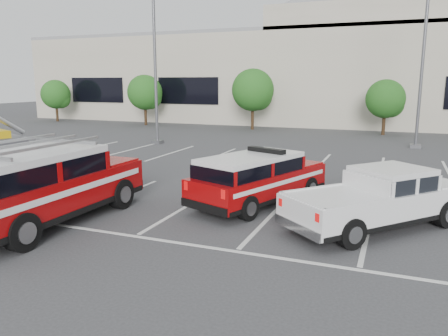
# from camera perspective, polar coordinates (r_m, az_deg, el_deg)

# --- Properties ---
(ground) EXTENTS (120.00, 120.00, 0.00)m
(ground) POSITION_cam_1_polar(r_m,az_deg,el_deg) (13.66, -4.95, -5.07)
(ground) COLOR #353538
(ground) RESTS_ON ground
(stall_markings) EXTENTS (23.00, 15.00, 0.01)m
(stall_markings) POSITION_cam_1_polar(r_m,az_deg,el_deg) (17.66, 1.58, -1.25)
(stall_markings) COLOR silver
(stall_markings) RESTS_ON ground
(convention_building) EXTENTS (60.00, 16.99, 13.20)m
(convention_building) POSITION_cam_1_polar(r_m,az_deg,el_deg) (43.95, 14.49, 12.06)
(convention_building) COLOR beige
(convention_building) RESTS_ON ground
(tree_far_left) EXTENTS (2.77, 2.77, 3.99)m
(tree_far_left) POSITION_cam_1_polar(r_m,az_deg,el_deg) (45.72, -20.99, 8.85)
(tree_far_left) COLOR #3F2B19
(tree_far_left) RESTS_ON ground
(tree_left) EXTENTS (3.07, 3.07, 4.42)m
(tree_left) POSITION_cam_1_polar(r_m,az_deg,el_deg) (39.67, -10.15, 9.54)
(tree_left) COLOR #3F2B19
(tree_left) RESTS_ON ground
(tree_mid_left) EXTENTS (3.37, 3.37, 4.85)m
(tree_mid_left) POSITION_cam_1_polar(r_m,az_deg,el_deg) (35.45, 3.94, 9.94)
(tree_mid_left) COLOR #3F2B19
(tree_mid_left) RESTS_ON ground
(tree_mid_right) EXTENTS (2.77, 2.77, 3.99)m
(tree_mid_right) POSITION_cam_1_polar(r_m,az_deg,el_deg) (33.78, 20.48, 8.30)
(tree_mid_right) COLOR #3F2B19
(tree_mid_right) RESTS_ON ground
(light_pole_left) EXTENTS (0.90, 0.60, 10.24)m
(light_pole_left) POSITION_cam_1_polar(r_m,az_deg,el_deg) (27.52, -9.01, 13.94)
(light_pole_left) COLOR #59595E
(light_pole_left) RESTS_ON ground
(light_pole_mid) EXTENTS (0.90, 0.60, 10.24)m
(light_pole_mid) POSITION_cam_1_polar(r_m,az_deg,el_deg) (27.75, 24.56, 13.06)
(light_pole_mid) COLOR #59595E
(light_pole_mid) RESTS_ON ground
(fire_chief_suv) EXTENTS (3.46, 5.30, 1.75)m
(fire_chief_suv) POSITION_cam_1_polar(r_m,az_deg,el_deg) (13.77, 4.43, -1.84)
(fire_chief_suv) COLOR #8A0608
(fire_chief_suv) RESTS_ON ground
(white_pickup) EXTENTS (4.75, 5.08, 1.59)m
(white_pickup) POSITION_cam_1_polar(r_m,az_deg,el_deg) (12.26, 19.55, -4.51)
(white_pickup) COLOR silver
(white_pickup) RESTS_ON ground
(ladder_suv) EXTENTS (2.43, 5.89, 2.30)m
(ladder_suv) POSITION_cam_1_polar(r_m,az_deg,el_deg) (12.80, -22.50, -2.76)
(ladder_suv) COLOR #8A0608
(ladder_suv) RESTS_ON ground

